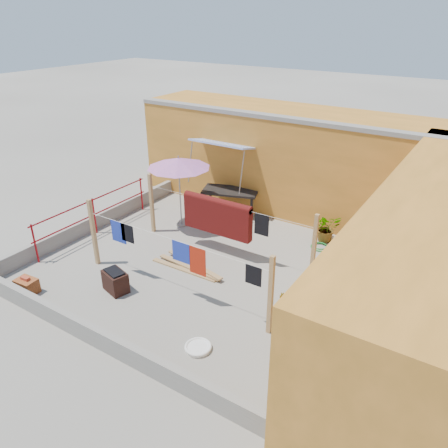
# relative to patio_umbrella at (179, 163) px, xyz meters

# --- Properties ---
(ground) EXTENTS (80.00, 80.00, 0.00)m
(ground) POSITION_rel_patio_umbrella_xyz_m (2.05, -1.57, -1.98)
(ground) COLOR #9E998E
(ground) RESTS_ON ground
(wall_back) EXTENTS (11.00, 3.27, 3.21)m
(wall_back) POSITION_rel_patio_umbrella_xyz_m (2.55, 3.13, -0.37)
(wall_back) COLOR orange
(wall_back) RESTS_ON ground
(wall_right) EXTENTS (2.40, 9.00, 3.20)m
(wall_right) POSITION_rel_patio_umbrella_xyz_m (7.25, -1.57, -0.38)
(wall_right) COLOR orange
(wall_right) RESTS_ON ground
(parapet_front) EXTENTS (8.30, 0.16, 0.44)m
(parapet_front) POSITION_rel_patio_umbrella_xyz_m (2.05, -5.15, -1.76)
(parapet_front) COLOR gray
(parapet_front) RESTS_ON ground
(parapet_left) EXTENTS (0.16, 7.30, 0.44)m
(parapet_left) POSITION_rel_patio_umbrella_xyz_m (-2.03, -1.57, -1.76)
(parapet_left) COLOR gray
(parapet_left) RESTS_ON ground
(red_railing) EXTENTS (0.05, 4.20, 1.10)m
(red_railing) POSITION_rel_patio_umbrella_xyz_m (-1.80, -1.77, -1.26)
(red_railing) COLOR maroon
(red_railing) RESTS_ON ground
(clothesline_rig) EXTENTS (5.09, 2.35, 1.80)m
(clothesline_rig) POSITION_rel_patio_umbrella_xyz_m (1.88, -0.99, -0.95)
(clothesline_rig) COLOR tan
(clothesline_rig) RESTS_ON ground
(patio_umbrella) EXTENTS (1.96, 1.96, 2.21)m
(patio_umbrella) POSITION_rel_patio_umbrella_xyz_m (0.00, 0.00, 0.00)
(patio_umbrella) COLOR gray
(patio_umbrella) RESTS_ON ground
(outdoor_table) EXTENTS (1.93, 1.39, 0.81)m
(outdoor_table) POSITION_rel_patio_umbrella_xyz_m (0.80, 1.55, -1.25)
(outdoor_table) COLOR black
(outdoor_table) RESTS_ON ground
(brick_stack) EXTENTS (0.51, 0.39, 0.42)m
(brick_stack) POSITION_rel_patio_umbrella_xyz_m (-0.83, -4.77, -1.80)
(brick_stack) COLOR #AC5727
(brick_stack) RESTS_ON ground
(lumber_pile) EXTENTS (2.10, 0.59, 0.13)m
(lumber_pile) POSITION_rel_patio_umbrella_xyz_m (1.72, -1.91, -1.92)
(lumber_pile) COLOR tan
(lumber_pile) RESTS_ON ground
(brazier) EXTENTS (0.69, 0.55, 0.54)m
(brazier) POSITION_rel_patio_umbrella_xyz_m (0.85, -3.59, -1.72)
(brazier) COLOR black
(brazier) RESTS_ON ground
(white_basin) EXTENTS (0.53, 0.53, 0.09)m
(white_basin) POSITION_rel_patio_umbrella_xyz_m (3.63, -4.17, -1.94)
(white_basin) COLOR white
(white_basin) RESTS_ON ground
(water_jug_a) EXTENTS (0.23, 0.23, 0.36)m
(water_jug_a) POSITION_rel_patio_umbrella_xyz_m (5.45, -0.47, -1.82)
(water_jug_a) COLOR white
(water_jug_a) RESTS_ON ground
(water_jug_b) EXTENTS (0.22, 0.22, 0.34)m
(water_jug_b) POSITION_rel_patio_umbrella_xyz_m (5.54, -1.13, -1.83)
(water_jug_b) COLOR white
(water_jug_b) RESTS_ON ground
(green_hose) EXTENTS (0.50, 0.50, 0.07)m
(green_hose) POSITION_rel_patio_umbrella_xyz_m (4.10, 0.96, -1.95)
(green_hose) COLOR #186D24
(green_hose) RESTS_ON ground
(plant_back_a) EXTENTS (0.98, 0.97, 0.82)m
(plant_back_a) POSITION_rel_patio_umbrella_xyz_m (4.07, 1.44, -1.57)
(plant_back_a) COLOR #175118
(plant_back_a) RESTS_ON ground
(plant_back_b) EXTENTS (0.48, 0.48, 0.70)m
(plant_back_b) POSITION_rel_patio_umbrella_xyz_m (4.85, 1.21, -1.63)
(plant_back_b) COLOR #175118
(plant_back_b) RESTS_ON ground
(plant_right_a) EXTENTS (0.47, 0.48, 0.76)m
(plant_right_a) POSITION_rel_patio_umbrella_xyz_m (5.75, -0.08, -1.60)
(plant_right_a) COLOR #175118
(plant_right_a) RESTS_ON ground
(plant_right_b) EXTENTS (0.48, 0.53, 0.80)m
(plant_right_b) POSITION_rel_patio_umbrella_xyz_m (4.77, -2.62, -1.59)
(plant_right_b) COLOR #175118
(plant_right_b) RESTS_ON ground
(plant_right_c) EXTENTS (0.71, 0.71, 0.60)m
(plant_right_c) POSITION_rel_patio_umbrella_xyz_m (5.75, -4.16, -1.68)
(plant_right_c) COLOR #175118
(plant_right_c) RESTS_ON ground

